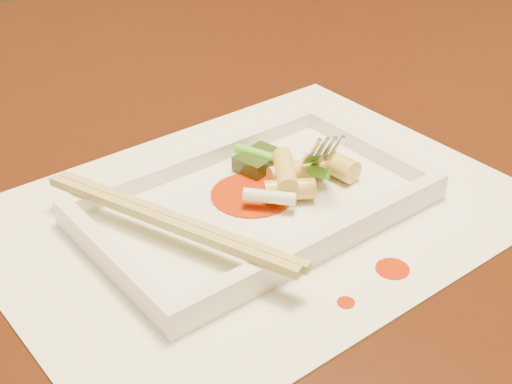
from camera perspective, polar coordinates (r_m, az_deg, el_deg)
table at (r=0.77m, az=-4.04°, el=-0.15°), size 1.40×0.90×0.75m
placemat at (r=0.56m, az=0.00°, el=-1.63°), size 0.40×0.30×0.00m
sauce_splatter_a at (r=0.51m, az=10.86°, el=-6.05°), size 0.02×0.02×0.00m
sauce_splatter_b at (r=0.47m, az=7.21°, el=-8.76°), size 0.01×0.01×0.00m
plate_base at (r=0.55m, az=0.00°, el=-1.22°), size 0.26×0.16×0.01m
plate_rim_far at (r=0.60m, az=-4.41°, el=2.76°), size 0.26×0.01×0.01m
plate_rim_near at (r=0.50m, az=5.27°, el=-3.87°), size 0.26×0.01×0.01m
plate_rim_left at (r=0.49m, az=-11.39°, el=-5.12°), size 0.01×0.14×0.01m
plate_rim_right at (r=0.62m, az=9.02°, el=3.61°), size 0.01×0.14×0.01m
veg_piece at (r=0.59m, az=0.25°, el=2.57°), size 0.04×0.04×0.01m
scallion_white at (r=0.54m, az=1.10°, el=-0.38°), size 0.03×0.04×0.01m
scallion_green at (r=0.58m, az=2.03°, el=2.48°), size 0.04×0.08×0.01m
chopstick_a at (r=0.50m, az=-7.34°, el=-2.41°), size 0.08×0.21×0.01m
chopstick_b at (r=0.51m, az=-6.58°, el=-2.09°), size 0.08×0.21×0.01m
fork at (r=0.57m, az=4.46°, el=8.61°), size 0.09×0.10×0.14m
sauce_blob_0 at (r=0.56m, az=-0.31°, el=-0.21°), size 0.07×0.07×0.00m
rice_cake_0 at (r=0.58m, az=6.29°, el=2.27°), size 0.02×0.04×0.02m
rice_cake_1 at (r=0.55m, az=2.72°, el=0.19°), size 0.04×0.03×0.02m
rice_cake_2 at (r=0.56m, az=2.34°, el=1.65°), size 0.04×0.05×0.02m
rice_cake_3 at (r=0.57m, az=3.23°, el=1.66°), size 0.05×0.03×0.02m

